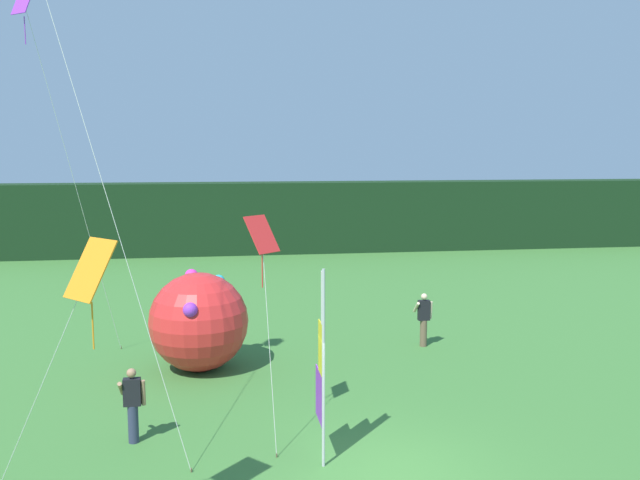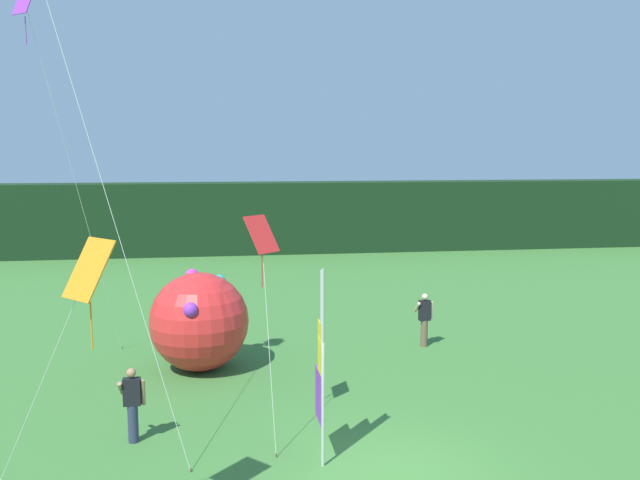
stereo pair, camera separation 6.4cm
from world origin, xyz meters
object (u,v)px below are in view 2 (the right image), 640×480
at_px(kite_purple_diamond_0, 32,29).
at_px(kite_red_diamond_3, 262,242).
at_px(inflatable_balloon, 199,321).
at_px(banner_flag, 321,369).
at_px(person_near_banner, 132,403).
at_px(kite_orange_diamond_1, 85,280).
at_px(person_mid_field, 424,318).

distance_m(kite_purple_diamond_0, kite_red_diamond_3, 9.07).
bearing_deg(kite_red_diamond_3, inflatable_balloon, 107.74).
distance_m(banner_flag, kite_red_diamond_3, 2.91).
relative_size(person_near_banner, kite_purple_diamond_0, 0.16).
height_order(kite_orange_diamond_1, kite_red_diamond_3, kite_orange_diamond_1).
bearing_deg(inflatable_balloon, kite_orange_diamond_1, -98.34).
distance_m(banner_flag, kite_purple_diamond_0, 11.83).
height_order(person_mid_field, kite_purple_diamond_0, kite_purple_diamond_0).
height_order(banner_flag, kite_orange_diamond_1, kite_orange_diamond_1).
distance_m(person_near_banner, person_mid_field, 10.14).
bearing_deg(person_mid_field, inflatable_balloon, -169.38).
bearing_deg(kite_red_diamond_3, person_mid_field, 47.82).
xyz_separation_m(person_near_banner, kite_purple_diamond_0, (-2.85, 4.99, 8.42)).
distance_m(person_mid_field, kite_red_diamond_3, 8.75).
xyz_separation_m(inflatable_balloon, kite_purple_diamond_0, (-4.12, 0.33, 7.89)).
bearing_deg(kite_red_diamond_3, person_near_banner, 179.32).
bearing_deg(banner_flag, inflatable_balloon, 112.80).
bearing_deg(person_near_banner, kite_purple_diamond_0, 119.70).
bearing_deg(kite_red_diamond_3, kite_purple_diamond_0, 138.22).
bearing_deg(kite_red_diamond_3, kite_orange_diamond_1, -123.83).
xyz_separation_m(person_mid_field, kite_orange_diamond_1, (-8.23, -10.17, 3.42)).
relative_size(person_near_banner, kite_red_diamond_3, 0.34).
bearing_deg(person_near_banner, banner_flag, -20.08).
xyz_separation_m(inflatable_balloon, kite_orange_diamond_1, (-1.30, -8.87, 2.93)).
relative_size(person_near_banner, kite_orange_diamond_1, 0.33).
bearing_deg(kite_red_diamond_3, banner_flag, -52.53).
height_order(person_near_banner, person_mid_field, person_mid_field).
height_order(person_mid_field, inflatable_balloon, inflatable_balloon).
distance_m(person_near_banner, kite_orange_diamond_1, 5.45).
bearing_deg(kite_purple_diamond_0, person_mid_field, 5.01).
bearing_deg(banner_flag, kite_orange_diamond_1, -143.79).
relative_size(kite_purple_diamond_0, kite_red_diamond_3, 2.16).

